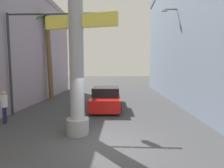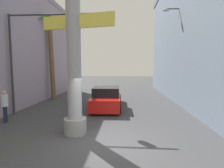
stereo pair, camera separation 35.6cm
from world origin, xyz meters
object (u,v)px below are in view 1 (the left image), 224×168
(car_lead, at_px, (106,98))
(palm_tree_mid_left, at_px, (49,48))
(pedestrian_far_left, at_px, (73,84))
(pedestrian_curb_left, at_px, (4,104))
(street_lamp, at_px, (185,47))
(neon_sign_pole, at_px, (76,14))
(palm_tree_near_right, at_px, (208,28))
(traffic_light_mast, at_px, (34,44))

(car_lead, distance_m, palm_tree_mid_left, 7.45)
(pedestrian_far_left, height_order, pedestrian_curb_left, pedestrian_curb_left)
(palm_tree_mid_left, xyz_separation_m, pedestrian_curb_left, (0.42, -7.02, -3.66))
(street_lamp, xyz_separation_m, pedestrian_far_left, (-11.03, 6.38, -3.69))
(street_lamp, relative_size, car_lead, 1.47)
(neon_sign_pole, height_order, pedestrian_curb_left, neon_sign_pole)
(car_lead, xyz_separation_m, pedestrian_curb_left, (-5.08, -3.93, 0.31))
(palm_tree_mid_left, height_order, pedestrian_far_left, palm_tree_mid_left)
(palm_tree_near_right, height_order, pedestrian_far_left, palm_tree_near_right)
(palm_tree_near_right, bearing_deg, neon_sign_pole, -149.58)
(neon_sign_pole, xyz_separation_m, street_lamp, (7.15, 7.15, -0.54))
(palm_tree_near_right, bearing_deg, pedestrian_far_left, 141.56)
(palm_tree_near_right, distance_m, pedestrian_curb_left, 13.00)
(traffic_light_mast, relative_size, palm_tree_mid_left, 0.80)
(neon_sign_pole, relative_size, street_lamp, 1.30)
(palm_tree_near_right, distance_m, pedestrian_far_left, 15.31)
(neon_sign_pole, relative_size, palm_tree_mid_left, 1.31)
(neon_sign_pole, bearing_deg, pedestrian_far_left, 106.05)
(car_lead, height_order, pedestrian_far_left, pedestrian_far_left)
(pedestrian_far_left, relative_size, pedestrian_curb_left, 0.93)
(palm_tree_mid_left, distance_m, pedestrian_curb_left, 7.93)
(street_lamp, distance_m, car_lead, 7.67)
(street_lamp, xyz_separation_m, pedestrian_curb_left, (-11.37, -5.88, -3.61))
(street_lamp, xyz_separation_m, traffic_light_mast, (-10.41, -4.25, -0.28))
(palm_tree_mid_left, bearing_deg, pedestrian_curb_left, -86.57)
(neon_sign_pole, relative_size, palm_tree_near_right, 1.06)
(neon_sign_pole, height_order, pedestrian_far_left, neon_sign_pole)
(neon_sign_pole, bearing_deg, car_lead, 80.74)
(pedestrian_curb_left, bearing_deg, neon_sign_pole, -16.72)
(traffic_light_mast, height_order, pedestrian_curb_left, traffic_light_mast)
(street_lamp, bearing_deg, palm_tree_mid_left, 174.45)
(street_lamp, distance_m, palm_tree_near_right, 2.87)
(palm_tree_mid_left, bearing_deg, neon_sign_pole, -60.72)
(street_lamp, height_order, palm_tree_mid_left, street_lamp)
(traffic_light_mast, bearing_deg, pedestrian_far_left, 93.37)
(traffic_light_mast, height_order, palm_tree_near_right, palm_tree_near_right)
(traffic_light_mast, bearing_deg, pedestrian_curb_left, -120.66)
(traffic_light_mast, xyz_separation_m, palm_tree_mid_left, (-1.38, 5.40, 0.33))
(pedestrian_curb_left, bearing_deg, car_lead, 37.75)
(neon_sign_pole, height_order, car_lead, neon_sign_pole)
(palm_tree_mid_left, relative_size, pedestrian_far_left, 4.78)
(street_lamp, distance_m, traffic_light_mast, 11.25)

